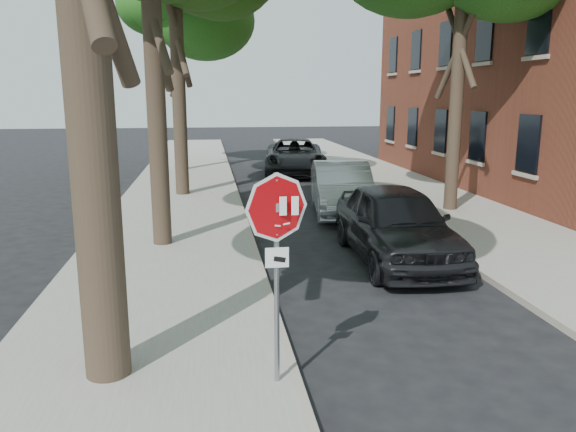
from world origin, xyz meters
name	(u,v)px	position (x,y,z in m)	size (l,w,h in m)	color
ground	(332,385)	(0.00, 0.00, 0.00)	(120.00, 120.00, 0.00)	black
sidewalk_left	(177,206)	(-2.50, 12.00, 0.06)	(4.00, 55.00, 0.12)	gray
sidewalk_right	(425,199)	(6.00, 12.00, 0.06)	(4.00, 55.00, 0.12)	gray
curb_left	(240,204)	(-0.45, 12.00, 0.07)	(0.12, 55.00, 0.13)	#9E9384
curb_right	(368,200)	(3.95, 12.00, 0.07)	(0.12, 55.00, 0.13)	#9E9384
stop_sign	(277,238)	(-0.70, -0.03, 1.95)	(0.76, 0.34, 2.61)	gray
tree_far	(176,15)	(-2.72, 21.11, 7.21)	(5.29, 4.91, 9.33)	black
car_a	(396,223)	(2.58, 5.21, 0.84)	(1.98, 4.92, 1.67)	black
car_b	(342,188)	(2.60, 10.35, 0.79)	(1.67, 4.78, 1.57)	#989C9F
car_d	(295,157)	(2.55, 19.45, 0.81)	(2.69, 5.83, 1.62)	black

